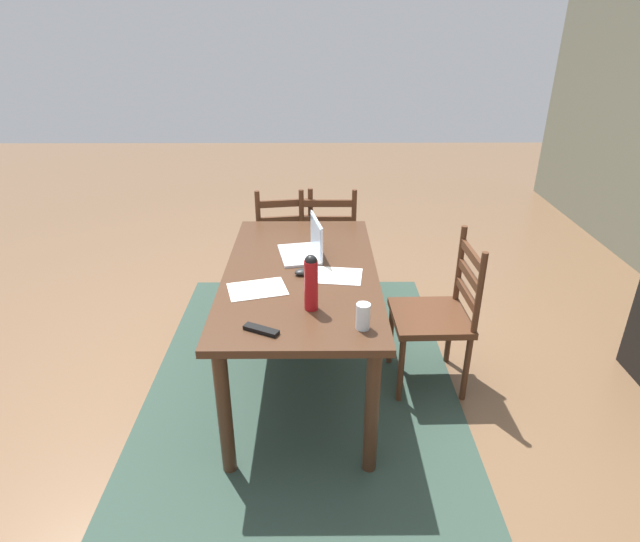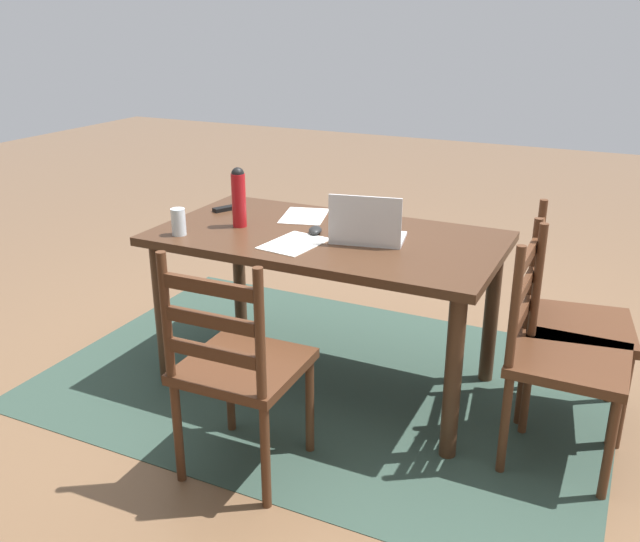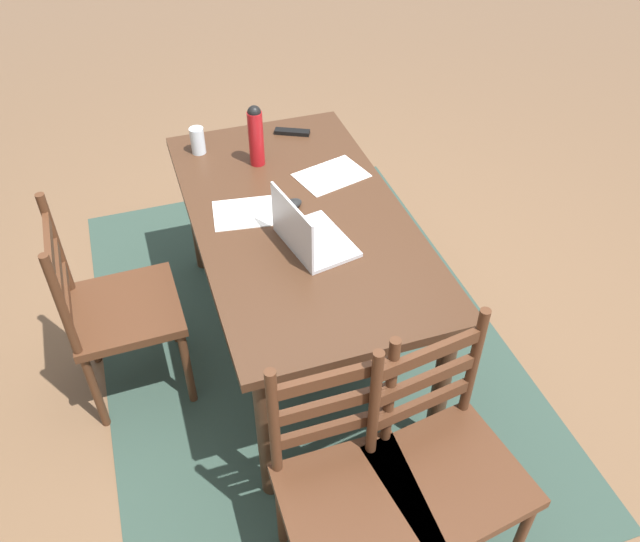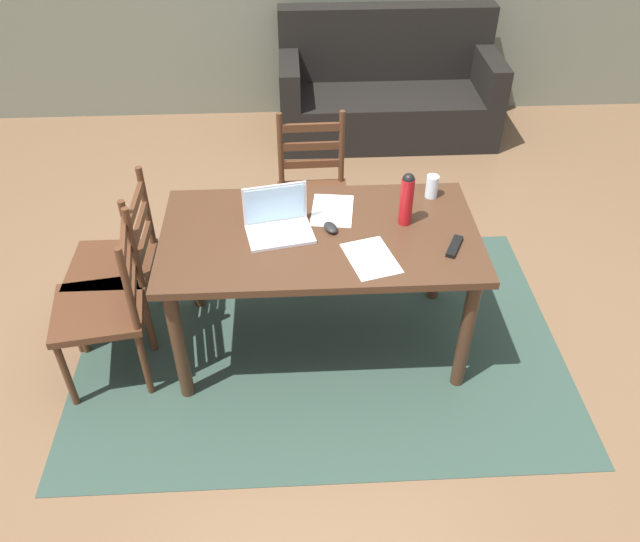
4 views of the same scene
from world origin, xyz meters
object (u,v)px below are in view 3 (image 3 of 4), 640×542
chair_far_head (115,310)px  water_bottle (256,135)px  chair_left_near (445,464)px  computer_mouse (291,205)px  dining_table (299,233)px  drinking_glass (198,141)px  tv_remote (292,132)px  laptop (306,235)px  chair_left_far (349,494)px

chair_far_head → water_bottle: bearing=-59.5°
chair_left_near → computer_mouse: (1.14, 0.18, 0.32)m
chair_far_head → computer_mouse: size_ratio=9.50×
dining_table → water_bottle: bearing=8.3°
drinking_glass → tv_remote: bearing=-86.5°
chair_left_near → laptop: size_ratio=2.66×
water_bottle → drinking_glass: (0.18, 0.24, -0.09)m
laptop → computer_mouse: 0.27m
chair_far_head → tv_remote: 1.20m
water_bottle → dining_table: bearing=-171.7°
dining_table → chair_left_near: chair_left_near is taller
chair_far_head → laptop: (-0.21, -0.77, 0.36)m
drinking_glass → computer_mouse: size_ratio=1.24×
laptop → computer_mouse: laptop is taller
chair_left_far → water_bottle: 1.58m
laptop → chair_left_far: bearing=170.9°
chair_left_far → laptop: size_ratio=2.66×
chair_left_far → computer_mouse: (1.14, -0.16, 0.32)m
tv_remote → chair_left_near: bearing=26.7°
chair_left_far → computer_mouse: size_ratio=9.50×
tv_remote → computer_mouse: bearing=9.7°
chair_left_near → chair_left_far: bearing=89.9°
dining_table → chair_far_head: bearing=90.1°
tv_remote → chair_far_head: bearing=-29.8°
laptop → tv_remote: bearing=-12.8°
drinking_glass → laptop: bearing=-161.9°
dining_table → chair_far_head: size_ratio=1.67×
computer_mouse → tv_remote: 0.61m
dining_table → laptop: 0.26m
chair_left_near → water_bottle: water_bottle is taller
dining_table → chair_left_near: 1.11m
tv_remote → dining_table: bearing=12.4°
laptop → drinking_glass: (0.82, 0.27, 0.00)m
laptop → chair_far_head: bearing=75.0°
chair_left_far → drinking_glass: size_ratio=7.63×
chair_left_far → drinking_glass: 1.74m
water_bottle → tv_remote: water_bottle is taller
chair_far_head → water_bottle: size_ratio=3.33×
drinking_glass → computer_mouse: 0.63m
dining_table → drinking_glass: bearing=26.0°
chair_left_far → laptop: bearing=-9.1°
laptop → computer_mouse: bearing=-3.3°
chair_far_head → computer_mouse: chair_far_head is taller
chair_far_head → dining_table: bearing=-89.9°
water_bottle → drinking_glass: size_ratio=2.29×
drinking_glass → water_bottle: bearing=-127.2°
dining_table → tv_remote: bearing=-14.2°
dining_table → drinking_glass: 0.70m
chair_left_far → tv_remote: chair_left_far is taller
chair_left_far → chair_left_near: bearing=-90.1°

